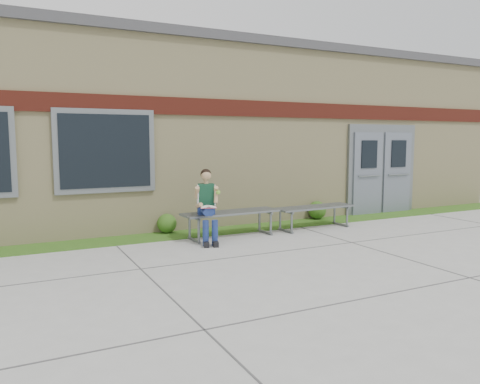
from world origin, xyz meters
TOP-DOWN VIEW (x-y plane):
  - ground at (0.00, 0.00)m, footprint 80.00×80.00m
  - grass_strip at (0.00, 2.60)m, footprint 16.00×0.80m
  - school_building at (-0.00, 5.99)m, footprint 16.20×6.22m
  - bench_left at (-0.80, 1.98)m, footprint 2.00×0.62m
  - bench_right at (1.20, 1.98)m, footprint 1.90×0.61m
  - girl at (-1.39, 1.78)m, footprint 0.51×0.82m
  - shrub_mid at (-1.84, 2.85)m, footprint 0.39×0.39m
  - shrub_east at (1.91, 2.85)m, footprint 0.43×0.43m

SIDE VIEW (x-z plane):
  - ground at x=0.00m, z-range 0.00..0.00m
  - grass_strip at x=0.00m, z-range 0.00..0.02m
  - shrub_mid at x=-1.84m, z-range 0.02..0.41m
  - shrub_east at x=1.91m, z-range 0.02..0.45m
  - bench_right at x=1.20m, z-range 0.13..0.62m
  - bench_left at x=-0.80m, z-range 0.14..0.65m
  - girl at x=-1.39m, z-range 0.05..1.43m
  - school_building at x=0.00m, z-range 0.00..4.20m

